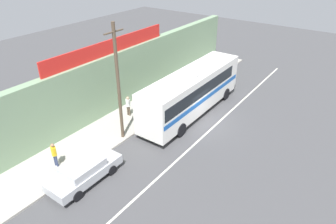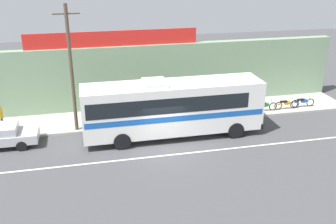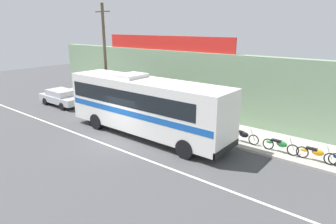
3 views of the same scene
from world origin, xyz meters
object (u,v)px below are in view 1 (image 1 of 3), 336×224
object	(u,v)px
intercity_bus	(192,90)
motorcycle_orange	(199,79)
motorcycle_green	(210,72)
pedestrian_by_curb	(128,105)
pedestrian_far_right	(168,88)
motorcycle_red	(218,67)
utility_pole	(118,83)
motorcycle_black	(223,63)
pedestrian_far_left	(54,153)
parked_car	(84,171)

from	to	relation	value
intercity_bus	motorcycle_orange	xyz separation A→B (m)	(5.42, 2.42, -1.50)
motorcycle_green	pedestrian_by_curb	world-z (taller)	pedestrian_by_curb
pedestrian_far_right	motorcycle_red	bearing A→B (deg)	-3.75
utility_pole	motorcycle_green	xyz separation A→B (m)	(13.56, 0.31, -3.77)
motorcycle_black	motorcycle_orange	bearing A→B (deg)	-179.23
motorcycle_orange	motorcycle_black	world-z (taller)	same
utility_pole	pedestrian_far_left	xyz separation A→B (m)	(-4.78, 1.14, -3.23)
parked_car	motorcycle_red	bearing A→B (deg)	4.67
intercity_bus	motorcycle_red	world-z (taller)	intercity_bus
utility_pole	pedestrian_far_right	bearing A→B (deg)	7.46
motorcycle_orange	motorcycle_green	bearing A→B (deg)	-2.06
intercity_bus	utility_pole	distance (m)	6.69
intercity_bus	parked_car	bearing A→B (deg)	175.89
motorcycle_orange	motorcycle_red	xyz separation A→B (m)	(3.92, -0.04, 0.00)
motorcycle_red	pedestrian_far_right	xyz separation A→B (m)	(-8.42, 0.55, 0.53)
parked_car	motorcycle_green	xyz separation A→B (m)	(18.12, 1.59, -0.17)
motorcycle_orange	motorcycle_black	xyz separation A→B (m)	(5.37, 0.07, 0.00)
parked_car	pedestrian_far_left	bearing A→B (deg)	95.17
parked_car	utility_pole	size ratio (longest dim) A/B	0.55
motorcycle_green	pedestrian_far_left	xyz separation A→B (m)	(-18.34, 0.82, 0.54)
pedestrian_far_left	motorcycle_red	bearing A→B (deg)	-2.24
motorcycle_black	motorcycle_red	world-z (taller)	same
utility_pole	motorcycle_green	distance (m)	14.07
parked_car	motorcycle_green	world-z (taller)	parked_car
pedestrian_far_right	motorcycle_green	bearing A→B (deg)	-5.04
motorcycle_black	pedestrian_far_left	distance (m)	21.55
utility_pole	pedestrian_far_left	distance (m)	5.88
intercity_bus	pedestrian_far_right	world-z (taller)	intercity_bus
motorcycle_red	pedestrian_by_curb	world-z (taller)	pedestrian_by_curb
intercity_bus	pedestrian_far_left	xyz separation A→B (m)	(-10.74, 3.17, -0.96)
motorcycle_green	pedestrian_far_left	world-z (taller)	pedestrian_far_left
parked_car	motorcycle_red	size ratio (longest dim) A/B	2.36
motorcycle_green	pedestrian_by_curb	bearing A→B (deg)	172.75
intercity_bus	pedestrian_far_left	world-z (taller)	intercity_bus
motorcycle_black	pedestrian_far_left	xyz separation A→B (m)	(-21.53, 0.67, 0.54)
motorcycle_green	pedestrian_by_curb	size ratio (longest dim) A/B	1.15
motorcycle_black	pedestrian_by_curb	world-z (taller)	pedestrian_by_curb
intercity_bus	pedestrian_by_curb	xyz separation A→B (m)	(-3.42, 3.74, -0.96)
parked_car	pedestrian_by_curb	size ratio (longest dim) A/B	2.70
utility_pole	motorcycle_red	bearing A→B (deg)	1.31
utility_pole	motorcycle_green	world-z (taller)	utility_pole
motorcycle_orange	pedestrian_far_right	world-z (taller)	pedestrian_far_right
motorcycle_orange	pedestrian_far_right	size ratio (longest dim) A/B	1.18
utility_pole	motorcycle_orange	distance (m)	11.99
motorcycle_orange	pedestrian_far_left	bearing A→B (deg)	177.36
intercity_bus	utility_pole	bearing A→B (deg)	161.18
utility_pole	motorcycle_black	bearing A→B (deg)	1.58
intercity_bus	pedestrian_far_right	xyz separation A→B (m)	(0.92, 2.93, -0.97)
utility_pole	pedestrian_far_left	bearing A→B (deg)	166.64
motorcycle_orange	pedestrian_by_curb	bearing A→B (deg)	171.48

